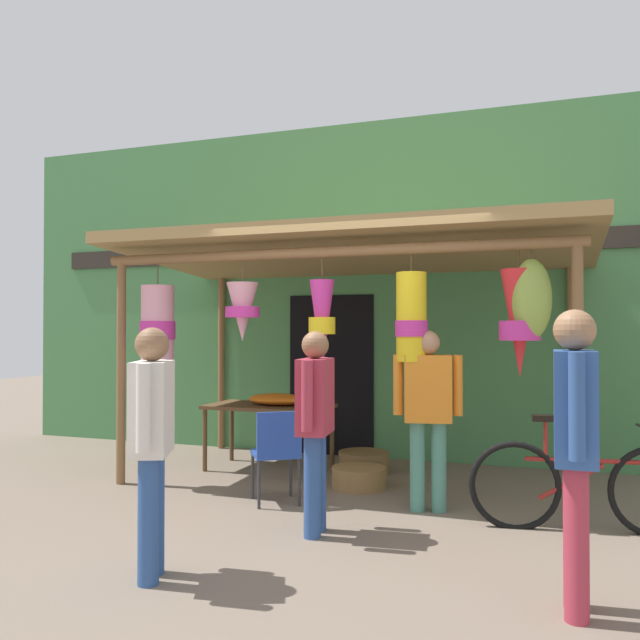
{
  "coord_description": "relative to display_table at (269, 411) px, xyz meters",
  "views": [
    {
      "loc": [
        1.72,
        -5.67,
        1.56
      ],
      "look_at": [
        -0.59,
        0.79,
        1.67
      ],
      "focal_mm": 36.8,
      "sensor_mm": 36.0,
      "label": 1
    }
  ],
  "objects": [
    {
      "name": "customer_foreground",
      "position": [
        0.63,
        -3.2,
        0.27
      ],
      "size": [
        0.36,
        0.55,
        1.58
      ],
      "color": "#2D5193",
      "rests_on": "ground_plane"
    },
    {
      "name": "market_stall_canopy",
      "position": [
        1.05,
        -0.29,
        1.53
      ],
      "size": [
        4.84,
        2.64,
        2.55
      ],
      "color": "brown",
      "rests_on": "ground_plane"
    },
    {
      "name": "shopper_by_bananas",
      "position": [
        1.99,
        -1.09,
        0.26
      ],
      "size": [
        0.58,
        0.3,
        1.56
      ],
      "color": "#4C8E7A",
      "rests_on": "ground_plane"
    },
    {
      "name": "passerby_at_right",
      "position": [
        1.29,
        -2.01,
        0.26
      ],
      "size": [
        0.27,
        0.59,
        1.55
      ],
      "color": "#2D5193",
      "rests_on": "ground_plane"
    },
    {
      "name": "ground_plane",
      "position": [
        1.3,
        -1.07,
        -0.65
      ],
      "size": [
        30.0,
        30.0,
        0.0
      ],
      "primitive_type": "plane",
      "color": "#756656"
    },
    {
      "name": "wicker_basket_spare",
      "position": [
        1.19,
        -0.49,
        -0.55
      ],
      "size": [
        0.53,
        0.53,
        0.21
      ],
      "primitive_type": "cylinder",
      "color": "olive",
      "rests_on": "ground_plane"
    },
    {
      "name": "shop_facade",
      "position": [
        1.29,
        1.19,
        1.42
      ],
      "size": [
        10.94,
        0.29,
        4.15
      ],
      "color": "#47844C",
      "rests_on": "ground_plane"
    },
    {
      "name": "folding_chair",
      "position": [
        0.67,
        -1.32,
        -0.15
      ],
      "size": [
        0.56,
        0.56,
        0.84
      ],
      "color": "#2347A8",
      "rests_on": "ground_plane"
    },
    {
      "name": "display_table",
      "position": [
        0.0,
        0.0,
        0.0
      ],
      "size": [
        1.37,
        0.74,
        0.72
      ],
      "color": "brown",
      "rests_on": "ground_plane"
    },
    {
      "name": "flower_heap_on_table",
      "position": [
        0.1,
        0.01,
        0.14
      ],
      "size": [
        0.66,
        0.46,
        0.13
      ],
      "color": "orange",
      "rests_on": "display_table"
    },
    {
      "name": "parked_bicycle",
      "position": [
        3.23,
        -1.25,
        -0.3
      ],
      "size": [
        1.74,
        0.45,
        0.92
      ],
      "color": "black",
      "rests_on": "ground_plane"
    },
    {
      "name": "wicker_basket_by_table",
      "position": [
        1.05,
        0.16,
        -0.53
      ],
      "size": [
        0.55,
        0.55,
        0.24
      ],
      "primitive_type": "cylinder",
      "color": "brown",
      "rests_on": "ground_plane"
    },
    {
      "name": "vendor_in_orange",
      "position": [
        3.12,
        -2.86,
        0.34
      ],
      "size": [
        0.23,
        0.59,
        1.68
      ],
      "color": "#B23347",
      "rests_on": "ground_plane"
    }
  ]
}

